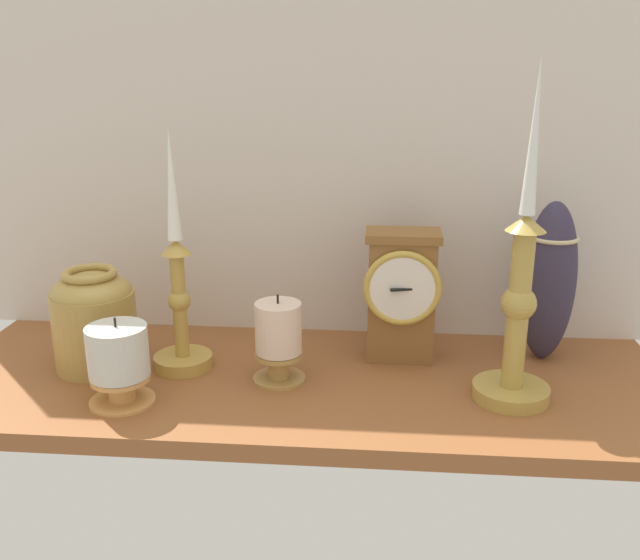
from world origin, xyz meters
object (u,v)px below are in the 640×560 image
Objects in this scene: brass_vase_jar at (94,317)px; pillar_candle_near_clock at (119,361)px; mantel_clock at (401,294)px; candlestick_tall_left at (179,299)px; pillar_candle_front at (279,338)px; candlestick_tall_center at (518,310)px; tall_ceramic_vase at (549,281)px.

brass_vase_jar is 1.25× the size of pillar_candle_near_clock.
mantel_clock is at bearing 8.45° from brass_vase_jar.
candlestick_tall_left reaches higher than pillar_candle_front.
candlestick_tall_center is 49.92cm from pillar_candle_near_clock.
candlestick_tall_left is at bearing 168.72° from pillar_candle_front.
brass_vase_jar reaches higher than pillar_candle_front.
pillar_candle_front is (26.14, -2.18, -1.39)cm from brass_vase_jar.
candlestick_tall_left reaches higher than pillar_candle_near_clock.
tall_ceramic_vase is (20.69, 2.13, 1.86)cm from mantel_clock.
tall_ceramic_vase is at bearing 63.46° from candlestick_tall_center.
tall_ceramic_vase is at bearing 8.69° from candlestick_tall_left.
mantel_clock reaches higher than pillar_candle_near_clock.
candlestick_tall_left is 2.75× the size of pillar_candle_front.
pillar_candle_front is at bearing 174.52° from candlestick_tall_center.
pillar_candle_front is (-30.32, 2.91, -6.03)cm from candlestick_tall_center.
mantel_clock is 1.32× the size of brass_vase_jar.
candlestick_tall_left is (-30.46, -5.69, 0.31)cm from mantel_clock.
brass_vase_jar reaches higher than pillar_candle_near_clock.
candlestick_tall_left reaches higher than mantel_clock.
mantel_clock is 0.56× the size of candlestick_tall_left.
brass_vase_jar is at bearing -171.55° from mantel_clock.
brass_vase_jar is 0.62× the size of tall_ceramic_vase.
mantel_clock is 30.99cm from candlestick_tall_left.
brass_vase_jar is at bearing 175.24° from pillar_candle_front.
pillar_candle_front reaches higher than pillar_candle_near_clock.
pillar_candle_near_clock is at bearing -55.13° from brass_vase_jar.
pillar_candle_front is 0.53× the size of tall_ceramic_vase.
mantel_clock is 1.65× the size of pillar_candle_near_clock.
mantel_clock reaches higher than brass_vase_jar.
candlestick_tall_center is at bearing -5.48° from pillar_candle_front.
candlestick_tall_center is (13.93, -11.40, 2.19)cm from mantel_clock.
candlestick_tall_left is at bearing -169.42° from mantel_clock.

